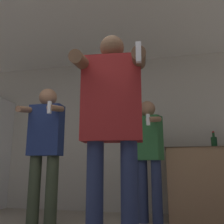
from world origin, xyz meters
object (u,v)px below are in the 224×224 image
object	(u,v)px
person_man_side	(45,146)
person_spectator_back	(148,150)
person_woman_foreground	(112,120)
bottle_short_whiskey	(214,141)

from	to	relation	value
person_man_side	person_spectator_back	size ratio (longest dim) A/B	1.05
person_woman_foreground	person_man_side	xyz separation A→B (m)	(-1.06, 1.00, -0.10)
person_spectator_back	bottle_short_whiskey	bearing A→B (deg)	19.60
person_man_side	person_woman_foreground	bearing A→B (deg)	-43.25
person_woman_foreground	bottle_short_whiskey	bearing A→B (deg)	61.64
bottle_short_whiskey	person_spectator_back	size ratio (longest dim) A/B	0.15
person_woman_foreground	person_spectator_back	bearing A→B (deg)	84.95
bottle_short_whiskey	person_man_side	distance (m)	2.29
person_man_side	person_spectator_back	bearing A→B (deg)	26.44
person_woman_foreground	person_spectator_back	size ratio (longest dim) A/B	1.09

